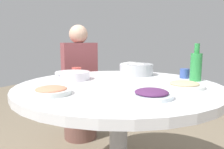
% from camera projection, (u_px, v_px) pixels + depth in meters
% --- Properties ---
extents(round_dining_table, '(1.28, 1.28, 0.76)m').
position_uv_depth(round_dining_table, '(119.00, 99.00, 1.39)').
color(round_dining_table, '#99999E').
rests_on(round_dining_table, ground).
extents(rice_bowl, '(0.27, 0.27, 0.10)m').
position_uv_depth(rice_bowl, '(136.00, 69.00, 1.75)').
color(rice_bowl, '#B2B5BA').
rests_on(rice_bowl, round_dining_table).
extents(soup_bowl, '(0.27, 0.24, 0.06)m').
position_uv_depth(soup_bowl, '(73.00, 76.00, 1.54)').
color(soup_bowl, white).
rests_on(soup_bowl, round_dining_table).
extents(dish_noodles, '(0.24, 0.24, 0.04)m').
position_uv_depth(dish_noodles, '(184.00, 85.00, 1.27)').
color(dish_noodles, white).
rests_on(dish_noodles, round_dining_table).
extents(dish_shrimp, '(0.21, 0.21, 0.04)m').
position_uv_depth(dish_shrimp, '(51.00, 91.00, 1.10)').
color(dish_shrimp, silver).
rests_on(dish_shrimp, round_dining_table).
extents(dish_eggplant, '(0.21, 0.21, 0.04)m').
position_uv_depth(dish_eggplant, '(152.00, 94.00, 1.04)').
color(dish_eggplant, silver).
rests_on(dish_eggplant, round_dining_table).
extents(green_bottle, '(0.08, 0.08, 0.26)m').
position_uv_depth(green_bottle, '(196.00, 66.00, 1.48)').
color(green_bottle, '#2E8D43').
rests_on(green_bottle, round_dining_table).
extents(tea_cup_near, '(0.08, 0.08, 0.05)m').
position_uv_depth(tea_cup_near, '(77.00, 71.00, 1.81)').
color(tea_cup_near, '#C34841').
rests_on(tea_cup_near, round_dining_table).
extents(tea_cup_far, '(0.07, 0.07, 0.07)m').
position_uv_depth(tea_cup_far, '(184.00, 73.00, 1.60)').
color(tea_cup_far, '#375098').
rests_on(tea_cup_far, round_dining_table).
extents(stool_for_diner_left, '(0.35, 0.35, 0.44)m').
position_uv_depth(stool_for_diner_left, '(80.00, 118.00, 2.32)').
color(stool_for_diner_left, brown).
rests_on(stool_for_diner_left, ground).
extents(diner_left, '(0.46, 0.46, 0.76)m').
position_uv_depth(diner_left, '(79.00, 68.00, 2.24)').
color(diner_left, '#2D333D').
rests_on(diner_left, stool_for_diner_left).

